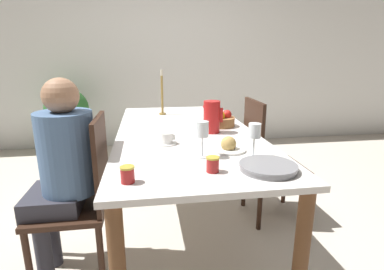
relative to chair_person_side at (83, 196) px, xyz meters
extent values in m
plane|color=beige|center=(0.65, 0.36, -0.49)|extent=(20.00, 20.00, 0.00)
cube|color=white|center=(0.65, 2.68, 0.81)|extent=(10.00, 0.06, 2.60)
cube|color=silver|center=(0.65, 0.36, 0.25)|extent=(0.93, 1.96, 0.03)
cylinder|color=brown|center=(1.05, -0.57, -0.13)|extent=(0.07, 0.07, 0.73)
cylinder|color=brown|center=(0.24, 1.28, -0.13)|extent=(0.07, 0.07, 0.73)
cylinder|color=brown|center=(1.05, 1.28, -0.13)|extent=(0.07, 0.07, 0.73)
cylinder|color=#331E14|center=(-0.26, -0.18, -0.29)|extent=(0.04, 0.04, 0.41)
cylinder|color=#331E14|center=(-0.26, 0.19, -0.29)|extent=(0.04, 0.04, 0.41)
cylinder|color=#331E14|center=(0.11, -0.18, -0.29)|extent=(0.04, 0.04, 0.41)
cylinder|color=#331E14|center=(0.11, 0.19, -0.29)|extent=(0.04, 0.04, 0.41)
cube|color=#331E14|center=(-0.08, 0.00, -0.07)|extent=(0.42, 0.42, 0.03)
cube|color=#331E14|center=(0.12, 0.00, 0.20)|extent=(0.03, 0.39, 0.52)
cylinder|color=#331E14|center=(1.56, 0.63, -0.29)|extent=(0.04, 0.04, 0.41)
cylinder|color=#331E14|center=(1.56, 0.26, -0.29)|extent=(0.04, 0.04, 0.41)
cylinder|color=#331E14|center=(1.19, 0.63, -0.29)|extent=(0.04, 0.04, 0.41)
cylinder|color=#331E14|center=(1.19, 0.26, -0.29)|extent=(0.04, 0.04, 0.41)
cube|color=#331E14|center=(1.37, 0.45, -0.07)|extent=(0.42, 0.42, 0.03)
cube|color=#331E14|center=(1.17, 0.45, 0.20)|extent=(0.03, 0.39, 0.52)
cylinder|color=#33333D|center=(-0.22, -0.07, -0.28)|extent=(0.09, 0.09, 0.44)
cylinder|color=#33333D|center=(-0.22, 0.09, -0.28)|extent=(0.09, 0.09, 0.44)
cube|color=#33333D|center=(-0.15, 0.01, -0.01)|extent=(0.30, 0.34, 0.11)
cylinder|color=#4C6B93|center=(-0.06, 0.01, 0.26)|extent=(0.30, 0.30, 0.46)
sphere|color=#A37556|center=(-0.06, 0.01, 0.58)|extent=(0.19, 0.19, 0.19)
cylinder|color=#A37556|center=(-0.16, 0.22, 0.38)|extent=(0.25, 0.06, 0.20)
cylinder|color=red|center=(0.82, 0.29, 0.38)|extent=(0.11, 0.11, 0.22)
cube|color=red|center=(0.88, 0.29, 0.39)|extent=(0.02, 0.02, 0.10)
cone|color=red|center=(0.77, 0.29, 0.46)|extent=(0.04, 0.04, 0.04)
cylinder|color=white|center=(0.66, -0.20, 0.27)|extent=(0.06, 0.06, 0.00)
cylinder|color=white|center=(0.66, -0.20, 0.33)|extent=(0.01, 0.01, 0.11)
cylinder|color=white|center=(0.66, -0.20, 0.42)|extent=(0.06, 0.06, 0.08)
cylinder|color=white|center=(0.92, -0.23, 0.27)|extent=(0.06, 0.06, 0.00)
cylinder|color=white|center=(0.92, -0.23, 0.32)|extent=(0.01, 0.01, 0.10)
cylinder|color=white|center=(0.92, -0.23, 0.41)|extent=(0.06, 0.06, 0.07)
cylinder|color=gold|center=(0.92, -0.23, 0.39)|extent=(0.05, 0.05, 0.04)
cylinder|color=white|center=(0.49, 0.07, 0.27)|extent=(0.13, 0.13, 0.01)
cylinder|color=white|center=(0.49, 0.07, 0.31)|extent=(0.07, 0.07, 0.06)
cube|color=white|center=(0.54, 0.07, 0.31)|extent=(0.01, 0.01, 0.03)
cylinder|color=gray|center=(0.93, -0.42, 0.28)|extent=(0.26, 0.26, 0.02)
cylinder|color=gray|center=(0.93, -0.42, 0.29)|extent=(0.27, 0.27, 0.01)
cylinder|color=white|center=(0.82, -0.12, 0.28)|extent=(0.19, 0.19, 0.01)
sphere|color=tan|center=(0.82, -0.12, 0.31)|extent=(0.09, 0.09, 0.09)
cylinder|color=#A81E1E|center=(0.67, -0.40, 0.31)|extent=(0.06, 0.06, 0.07)
cylinder|color=gold|center=(0.67, -0.40, 0.34)|extent=(0.06, 0.06, 0.01)
cylinder|color=#A81E1E|center=(0.29, -0.46, 0.31)|extent=(0.06, 0.06, 0.07)
cylinder|color=gold|center=(0.29, -0.46, 0.34)|extent=(0.06, 0.06, 0.01)
cylinder|color=#9E6B3D|center=(0.92, 0.47, 0.30)|extent=(0.21, 0.21, 0.07)
sphere|color=red|center=(0.97, 0.46, 0.36)|extent=(0.07, 0.07, 0.07)
sphere|color=gold|center=(0.90, 0.51, 0.36)|extent=(0.07, 0.07, 0.07)
sphere|color=gold|center=(0.91, 0.42, 0.36)|extent=(0.07, 0.07, 0.07)
cylinder|color=olive|center=(0.52, 0.98, 0.28)|extent=(0.06, 0.06, 0.01)
cylinder|color=olive|center=(0.52, 0.98, 0.45)|extent=(0.02, 0.02, 0.33)
cylinder|color=beige|center=(0.52, 0.98, 0.63)|extent=(0.02, 0.02, 0.05)
cylinder|color=beige|center=(-0.60, 2.19, -0.40)|extent=(0.28, 0.28, 0.19)
cylinder|color=brown|center=(-0.60, 2.19, -0.20)|extent=(0.04, 0.04, 0.21)
sphere|color=#2D6B2D|center=(-0.60, 2.19, 0.13)|extent=(0.53, 0.53, 0.53)
camera|label=1|loc=(0.39, -1.64, 0.79)|focal=28.00mm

